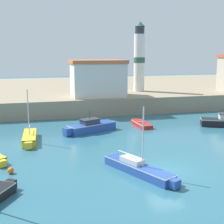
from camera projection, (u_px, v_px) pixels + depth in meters
ground_plane at (166, 171)px, 23.43m from camera, size 200.00×200.00×0.00m
quay_seawall at (81, 91)px, 61.98m from camera, size 120.00×40.00×2.40m
motorboat_blue_1 at (91, 127)px, 34.91m from camera, size 6.30×3.72×2.41m
sailboat_blue_2 at (138, 168)px, 22.84m from camera, size 3.84×6.60×5.06m
sailboat_yellow_5 at (30, 137)px, 31.14m from camera, size 1.46×5.60×5.30m
dinghy_red_7 at (141, 124)px, 37.73m from camera, size 1.58×4.21×0.59m
mooring_buoy at (11, 171)px, 22.90m from camera, size 0.47×0.47×0.47m
lighthouse at (139, 58)px, 51.50m from camera, size 1.85×1.85×11.34m
harbor_shed_mid_row at (98, 78)px, 45.73m from camera, size 7.95×5.35×5.31m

